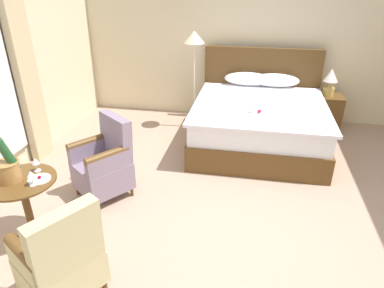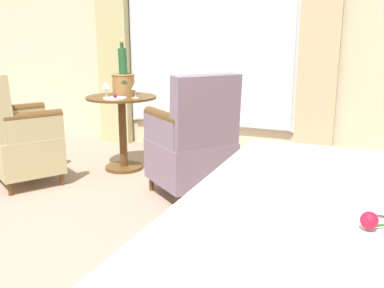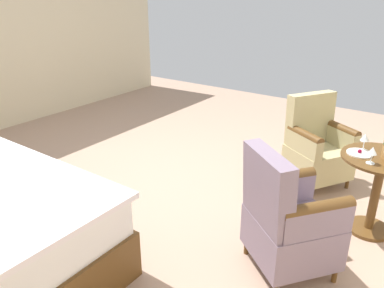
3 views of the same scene
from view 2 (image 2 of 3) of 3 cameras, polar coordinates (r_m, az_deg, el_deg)
name	(u,v)px [view 2 (image 2 of 3)]	position (r m, az deg, el deg)	size (l,w,h in m)	color
wall_window_side	(212,15)	(4.56, 2.64, 16.76)	(0.27, 6.48, 2.82)	beige
side_table_round	(122,123)	(3.90, -9.25, 2.76)	(0.62, 0.62, 0.67)	brown
champagne_bucket	(123,80)	(3.92, -9.14, 8.41)	(0.21, 0.21, 0.49)	#A0703B
wine_glass_near_bucket	(106,86)	(3.74, -11.40, 7.57)	(0.07, 0.07, 0.14)	white
wine_glass_near_edge	(135,87)	(3.71, -7.59, 7.55)	(0.07, 0.07, 0.13)	white
snack_plate	(115,98)	(3.70, -10.22, 6.05)	(0.20, 0.20, 0.04)	white
armchair_by_window	(193,145)	(3.18, 0.16, -0.08)	(0.75, 0.76, 0.94)	brown
armchair_facing_bed	(19,137)	(3.74, -22.08, 0.87)	(0.71, 0.72, 0.92)	brown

